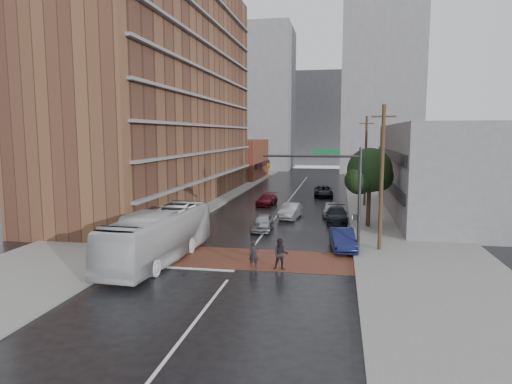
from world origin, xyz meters
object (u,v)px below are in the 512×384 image
(car_travel_a, at_px, (263,222))
(suv_travel, at_px, (323,191))
(pedestrian_a, at_px, (254,254))
(car_parked_far, at_px, (331,209))
(car_parked_mid, at_px, (337,215))
(car_parked_near, at_px, (343,239))
(car_travel_b, at_px, (291,211))
(car_travel_c, at_px, (267,200))
(transit_bus, at_px, (159,236))
(pedestrian_b, at_px, (281,254))

(car_travel_a, distance_m, suv_travel, 22.27)
(pedestrian_a, height_order, car_parked_far, pedestrian_a)
(car_travel_a, xyz_separation_m, car_parked_mid, (6.09, 4.88, 0.00))
(car_parked_near, bearing_deg, car_parked_mid, 85.96)
(car_travel_b, bearing_deg, suv_travel, 88.05)
(car_travel_c, xyz_separation_m, car_parked_near, (8.37, -18.89, 0.10))
(transit_bus, relative_size, car_travel_a, 2.91)
(car_travel_b, bearing_deg, car_parked_far, 36.90)
(transit_bus, relative_size, car_travel_b, 2.65)
(car_travel_a, bearing_deg, pedestrian_a, -84.52)
(pedestrian_b, height_order, car_travel_a, pedestrian_b)
(transit_bus, height_order, pedestrian_b, transit_bus)
(car_parked_near, xyz_separation_m, car_parked_mid, (-0.46, 10.14, -0.04))
(car_travel_c, bearing_deg, car_travel_a, -76.18)
(car_parked_far, bearing_deg, car_parked_near, -87.51)
(car_parked_near, bearing_deg, suv_travel, 88.16)
(pedestrian_b, distance_m, suv_travel, 32.65)
(car_parked_near, bearing_deg, car_travel_c, 107.23)
(car_parked_near, bearing_deg, car_travel_a, 134.60)
(car_travel_a, bearing_deg, suv_travel, 77.65)
(car_travel_a, relative_size, car_parked_far, 1.00)
(pedestrian_b, relative_size, car_travel_a, 0.47)
(car_parked_near, bearing_deg, transit_bus, -163.18)
(car_parked_near, height_order, car_parked_far, car_parked_near)
(car_travel_b, bearing_deg, transit_bus, -105.25)
(car_parked_mid, bearing_deg, car_parked_far, 99.40)
(car_parked_near, bearing_deg, pedestrian_b, -130.25)
(pedestrian_b, bearing_deg, car_parked_near, 53.56)
(pedestrian_b, distance_m, car_parked_far, 19.00)
(car_parked_mid, relative_size, car_parked_far, 1.18)
(pedestrian_b, xyz_separation_m, car_travel_a, (-2.90, 10.76, -0.26))
(suv_travel, xyz_separation_m, car_parked_mid, (1.82, -16.98, -0.01))
(transit_bus, xyz_separation_m, car_travel_a, (4.95, 10.26, -0.95))
(pedestrian_a, bearing_deg, car_parked_far, 59.96)
(pedestrian_a, height_order, car_travel_a, pedestrian_a)
(pedestrian_a, bearing_deg, transit_bus, 158.69)
(car_travel_a, height_order, car_parked_near, car_parked_near)
(pedestrian_b, bearing_deg, car_parked_mid, 75.62)
(car_travel_a, height_order, car_travel_b, car_travel_b)
(pedestrian_a, distance_m, car_parked_near, 7.58)
(transit_bus, bearing_deg, suv_travel, 77.10)
(car_travel_a, xyz_separation_m, car_travel_c, (-1.81, 13.63, -0.06))
(pedestrian_b, distance_m, car_parked_near, 6.61)
(car_travel_c, relative_size, suv_travel, 0.85)
(pedestrian_a, height_order, car_parked_mid, pedestrian_a)
(car_parked_near, distance_m, car_parked_far, 13.37)
(car_travel_b, xyz_separation_m, car_parked_near, (4.84, -11.19, 0.00))
(transit_bus, distance_m, car_travel_a, 11.43)
(transit_bus, bearing_deg, car_travel_a, 67.35)
(car_travel_c, bearing_deg, car_parked_mid, -41.65)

